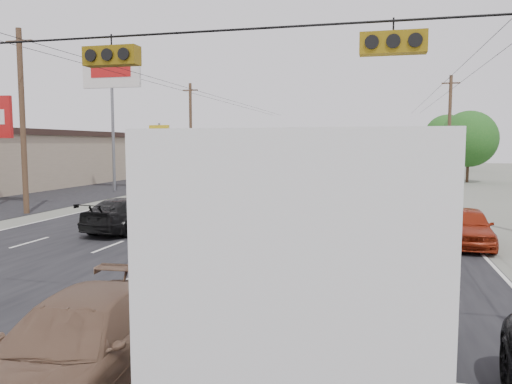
# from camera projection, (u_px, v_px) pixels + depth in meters

# --- Properties ---
(ground) EXTENTS (200.00, 200.00, 0.00)m
(ground) POSITION_uv_depth(u_px,v_px,m) (52.00, 335.00, 10.05)
(ground) COLOR #606356
(ground) RESTS_ON ground
(road_surface) EXTENTS (20.00, 160.00, 0.02)m
(road_surface) POSITION_uv_depth(u_px,v_px,m) (295.00, 193.00, 39.05)
(road_surface) COLOR black
(road_surface) RESTS_ON ground
(center_median) EXTENTS (0.50, 160.00, 0.20)m
(center_median) POSITION_uv_depth(u_px,v_px,m) (295.00, 192.00, 39.04)
(center_median) COLOR gray
(center_median) RESTS_ON ground
(parking_lot) EXTENTS (10.00, 42.00, 0.02)m
(parking_lot) POSITION_uv_depth(u_px,v_px,m) (65.00, 194.00, 38.25)
(parking_lot) COLOR black
(parking_lot) RESTS_ON ground
(utility_pole_left_b) EXTENTS (1.60, 0.30, 10.00)m
(utility_pole_left_b) POSITION_uv_depth(u_px,v_px,m) (23.00, 121.00, 27.03)
(utility_pole_left_b) COLOR #422D1E
(utility_pole_left_b) RESTS_ON ground
(utility_pole_left_c) EXTENTS (1.60, 0.30, 10.00)m
(utility_pole_left_c) POSITION_uv_depth(u_px,v_px,m) (191.00, 132.00, 51.19)
(utility_pole_left_c) COLOR #422D1E
(utility_pole_left_c) RESTS_ON ground
(utility_pole_right_c) EXTENTS (1.60, 0.30, 10.00)m
(utility_pole_right_c) POSITION_uv_depth(u_px,v_px,m) (449.00, 130.00, 45.26)
(utility_pole_right_c) COLOR #422D1E
(utility_pole_right_c) RESTS_ON ground
(traffic_signals) EXTENTS (25.00, 0.30, 0.54)m
(traffic_signals) POSITION_uv_depth(u_px,v_px,m) (107.00, 54.00, 9.19)
(traffic_signals) COLOR black
(traffic_signals) RESTS_ON ground
(pole_sign_billboard) EXTENTS (5.00, 0.25, 11.00)m
(pole_sign_billboard) POSITION_uv_depth(u_px,v_px,m) (112.00, 81.00, 39.71)
(pole_sign_billboard) COLOR slate
(pole_sign_billboard) RESTS_ON ground
(pole_sign_far) EXTENTS (2.20, 0.25, 6.00)m
(pole_sign_far) POSITION_uv_depth(u_px,v_px,m) (159.00, 138.00, 52.09)
(pole_sign_far) COLOR slate
(pole_sign_far) RESTS_ON ground
(tree_left_far) EXTENTS (4.80, 4.80, 6.12)m
(tree_left_far) POSITION_uv_depth(u_px,v_px,m) (180.00, 145.00, 72.92)
(tree_left_far) COLOR #382619
(tree_left_far) RESTS_ON ground
(tree_right_mid) EXTENTS (5.60, 5.60, 7.14)m
(tree_right_mid) POSITION_uv_depth(u_px,v_px,m) (469.00, 139.00, 49.57)
(tree_right_mid) COLOR #382619
(tree_right_mid) RESTS_ON ground
(tree_right_far) EXTENTS (6.40, 6.40, 8.16)m
(tree_right_far) POSITION_uv_depth(u_px,v_px,m) (447.00, 136.00, 73.44)
(tree_right_far) COLOR #382619
(tree_right_far) RESTS_ON ground
(box_truck) EXTENTS (2.94, 7.90, 3.97)m
(box_truck) POSITION_uv_depth(u_px,v_px,m) (329.00, 264.00, 7.50)
(box_truck) COLOR black
(box_truck) RESTS_ON ground
(tan_sedan) EXTENTS (2.38, 5.13, 1.45)m
(tan_sedan) POSITION_uv_depth(u_px,v_px,m) (78.00, 346.00, 7.70)
(tan_sedan) COLOR brown
(tan_sedan) RESTS_ON ground
(red_sedan) EXTENTS (1.74, 3.94, 1.26)m
(red_sedan) POSITION_uv_depth(u_px,v_px,m) (259.00, 255.00, 14.48)
(red_sedan) COLOR #A7110A
(red_sedan) RESTS_ON ground
(queue_car_a) EXTENTS (1.79, 3.97, 1.32)m
(queue_car_a) POSITION_uv_depth(u_px,v_px,m) (283.00, 229.00, 18.75)
(queue_car_a) COLOR black
(queue_car_a) RESTS_ON ground
(queue_car_b) EXTENTS (1.81, 3.98, 1.27)m
(queue_car_b) POSITION_uv_depth(u_px,v_px,m) (389.00, 245.00, 15.83)
(queue_car_b) COLOR silver
(queue_car_b) RESTS_ON ground
(queue_car_e) EXTENTS (1.89, 4.33, 1.45)m
(queue_car_e) POSITION_uv_depth(u_px,v_px,m) (467.00, 227.00, 18.76)
(queue_car_e) COLOR maroon
(queue_car_e) RESTS_ON ground
(oncoming_near) EXTENTS (2.66, 5.31, 1.48)m
(oncoming_near) POSITION_uv_depth(u_px,v_px,m) (130.00, 215.00, 21.97)
(oncoming_near) COLOR black
(oncoming_near) RESTS_ON ground
(oncoming_far) EXTENTS (3.09, 5.78, 1.54)m
(oncoming_far) POSITION_uv_depth(u_px,v_px,m) (248.00, 193.00, 31.40)
(oncoming_far) COLOR #93959A
(oncoming_far) RESTS_ON ground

